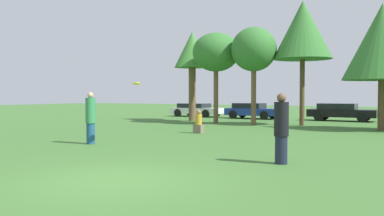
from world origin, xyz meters
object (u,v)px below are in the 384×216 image
(tree_4, at_px, (382,42))
(person_catcher, at_px, (281,128))
(bystander_sitting, at_px, (199,123))
(tree_0, at_px, (192,52))
(tree_1, at_px, (216,53))
(tree_2, at_px, (254,50))
(parked_car_white, at_px, (197,109))
(person_thrower, at_px, (91,118))
(frisbee, at_px, (137,83))
(parked_car_blue, at_px, (252,110))
(parked_car_black, at_px, (341,112))
(tree_3, at_px, (303,30))

(tree_4, bearing_deg, person_catcher, -94.86)
(bystander_sitting, distance_m, tree_4, 10.07)
(tree_0, relative_size, tree_1, 1.08)
(tree_2, relative_size, parked_car_white, 1.36)
(person_thrower, relative_size, bystander_sitting, 1.71)
(tree_2, bearing_deg, tree_1, 174.02)
(tree_1, bearing_deg, person_catcher, -55.94)
(tree_1, height_order, tree_4, tree_4)
(person_thrower, bearing_deg, bystander_sitting, 82.21)
(frisbee, height_order, parked_car_blue, frisbee)
(bystander_sitting, bearing_deg, tree_2, 87.72)
(bystander_sitting, bearing_deg, parked_car_white, 120.76)
(parked_car_white, bearing_deg, person_thrower, -71.35)
(parked_car_blue, bearing_deg, bystander_sitting, -78.99)
(parked_car_black, bearing_deg, tree_0, -150.30)
(bystander_sitting, xyz_separation_m, tree_3, (2.81, 7.10, 5.04))
(parked_car_black, bearing_deg, tree_1, -134.76)
(tree_0, bearing_deg, bystander_sitting, -57.13)
(person_thrower, bearing_deg, person_catcher, 0.00)
(tree_1, bearing_deg, tree_2, -5.98)
(tree_0, distance_m, tree_4, 12.20)
(tree_1, distance_m, parked_car_white, 8.95)
(parked_car_white, relative_size, parked_car_blue, 1.07)
(person_catcher, distance_m, bystander_sitting, 8.75)
(person_catcher, height_order, parked_car_black, person_catcher)
(parked_car_blue, bearing_deg, tree_3, -44.43)
(tree_4, relative_size, parked_car_white, 1.50)
(parked_car_white, bearing_deg, parked_car_black, 0.35)
(tree_3, relative_size, tree_4, 1.14)
(tree_4, xyz_separation_m, parked_car_black, (-3.25, 6.82, -3.78))
(tree_2, distance_m, parked_car_blue, 7.70)
(frisbee, bearing_deg, tree_2, 92.69)
(tree_1, xyz_separation_m, parked_car_black, (6.29, 6.40, -3.77))
(parked_car_white, bearing_deg, tree_4, -24.85)
(tree_0, distance_m, parked_car_blue, 6.62)
(tree_0, xyz_separation_m, parked_car_white, (-2.57, 4.96, -4.13))
(parked_car_white, height_order, parked_car_black, parked_car_black)
(person_catcher, distance_m, tree_0, 18.15)
(tree_0, xyz_separation_m, parked_car_blue, (2.51, 4.55, -4.10))
(tree_3, bearing_deg, tree_2, -157.58)
(frisbee, relative_size, tree_2, 0.04)
(bystander_sitting, relative_size, tree_3, 0.15)
(tree_1, height_order, parked_car_white, tree_1)
(person_catcher, distance_m, frisbee, 5.50)
(frisbee, xyz_separation_m, parked_car_blue, (-3.21, 17.73, -1.55))
(tree_1, bearing_deg, person_thrower, -84.48)
(tree_0, bearing_deg, frisbee, -66.53)
(person_thrower, relative_size, tree_4, 0.30)
(bystander_sitting, distance_m, parked_car_blue, 12.43)
(frisbee, distance_m, tree_1, 12.49)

